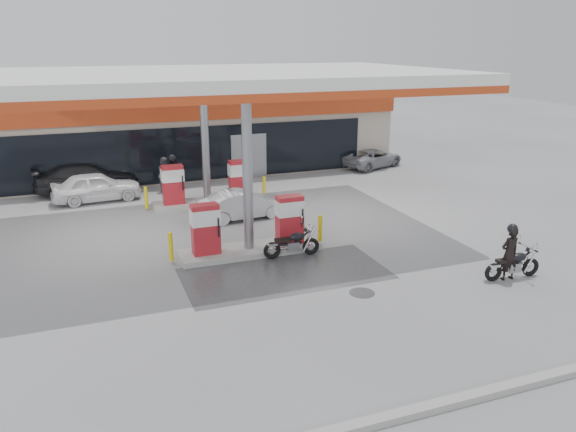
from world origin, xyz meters
name	(u,v)px	position (x,y,z in m)	size (l,w,h in m)	color
ground	(269,276)	(0.00, 0.00, 0.00)	(90.00, 90.00, 0.00)	gray
wet_patch	(285,273)	(0.50, 0.00, 0.00)	(6.00, 3.00, 0.00)	#4C4C4F
drain_cover	(362,293)	(2.00, -2.00, 0.00)	(0.70, 0.70, 0.01)	#38383A
kerb	(394,417)	(0.00, -7.00, 0.07)	(28.00, 0.25, 0.15)	gray
store_building	(173,130)	(0.01, 15.94, 2.01)	(22.00, 8.22, 4.00)	#B8AC9A
canopy	(221,80)	(0.00, 5.00, 5.27)	(16.00, 10.02, 5.51)	silver
pump_island_near	(249,232)	(0.00, 2.00, 0.71)	(5.14, 1.30, 1.78)	#9E9E99
pump_island_far	(207,188)	(0.00, 8.00, 0.71)	(5.14, 1.30, 1.78)	#9E9E99
main_motorcycle	(513,265)	(6.53, -2.64, 0.41)	(1.82, 0.70, 0.93)	black
biker_main	(509,253)	(6.34, -2.64, 0.79)	(0.58, 0.38, 1.59)	black
parked_motorcycle	(293,244)	(1.20, 1.20, 0.42)	(1.86, 0.71, 0.95)	black
sedan_white	(97,187)	(-4.30, 10.20, 0.63)	(1.48, 3.68, 1.25)	white
attendant	(165,174)	(-1.30, 10.80, 0.79)	(0.77, 0.60, 1.57)	#535358
hatchback_silver	(243,205)	(0.87, 5.60, 0.56)	(1.18, 3.39, 1.12)	#B1B3B9
parked_car_left	(87,177)	(-4.64, 12.00, 0.66)	(1.85, 4.55, 1.32)	black
parked_car_right	(373,158)	(10.00, 12.00, 0.51)	(1.68, 3.65, 1.02)	#93969A
biker_walking	(173,176)	(-1.03, 10.20, 0.84)	(0.99, 0.41, 1.68)	black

